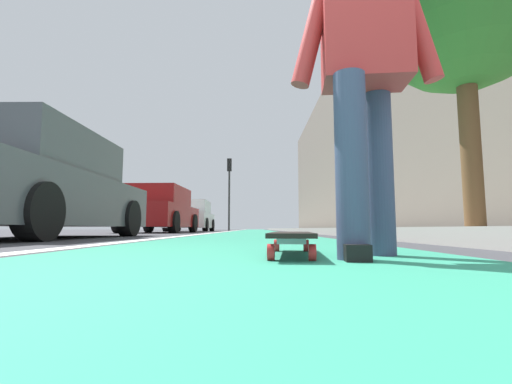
# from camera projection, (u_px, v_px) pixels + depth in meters

# --- Properties ---
(ground_plane) EXTENTS (80.00, 80.00, 0.00)m
(ground_plane) POSITION_uv_depth(u_px,v_px,m) (254.00, 233.00, 10.36)
(ground_plane) COLOR #38383D
(bike_lane_paint) EXTENTS (56.00, 2.16, 0.00)m
(bike_lane_paint) POSITION_uv_depth(u_px,v_px,m) (255.00, 230.00, 24.28)
(bike_lane_paint) COLOR #288466
(bike_lane_paint) RESTS_ON ground
(lane_stripe_white) EXTENTS (52.00, 0.16, 0.01)m
(lane_stripe_white) POSITION_uv_depth(u_px,v_px,m) (233.00, 231.00, 20.30)
(lane_stripe_white) COLOR silver
(lane_stripe_white) RESTS_ON ground
(sidewalk_curb) EXTENTS (52.00, 3.20, 0.15)m
(sidewalk_curb) POSITION_uv_depth(u_px,v_px,m) (315.00, 230.00, 18.32)
(sidewalk_curb) COLOR #9E9B93
(sidewalk_curb) RESTS_ON ground
(building_facade) EXTENTS (40.00, 1.20, 10.74)m
(building_facade) POSITION_uv_depth(u_px,v_px,m) (345.00, 147.00, 22.85)
(building_facade) COLOR #686055
(building_facade) RESTS_ON ground
(skateboard) EXTENTS (0.86, 0.28, 0.11)m
(skateboard) POSITION_uv_depth(u_px,v_px,m) (291.00, 237.00, 1.76)
(skateboard) COLOR red
(skateboard) RESTS_ON ground
(skater_person) EXTENTS (0.45, 0.72, 1.64)m
(skater_person) POSITION_uv_depth(u_px,v_px,m) (364.00, 61.00, 1.70)
(skater_person) COLOR #384260
(skater_person) RESTS_ON ground
(parked_car_near) EXTENTS (4.06, 2.03, 1.47)m
(parked_car_near) POSITION_uv_depth(u_px,v_px,m) (32.00, 187.00, 4.88)
(parked_car_near) COLOR #4C5156
(parked_car_near) RESTS_ON ground
(parked_car_mid) EXTENTS (4.20, 2.00, 1.49)m
(parked_car_mid) POSITION_uv_depth(u_px,v_px,m) (160.00, 211.00, 11.66)
(parked_car_mid) COLOR maroon
(parked_car_mid) RESTS_ON ground
(parked_car_far) EXTENTS (4.14, 2.02, 1.47)m
(parked_car_far) POSITION_uv_depth(u_px,v_px,m) (191.00, 217.00, 17.16)
(parked_car_far) COLOR silver
(parked_car_far) RESTS_ON ground
(traffic_light) EXTENTS (0.33, 0.28, 4.59)m
(traffic_light) POSITION_uv_depth(u_px,v_px,m) (229.00, 181.00, 22.49)
(traffic_light) COLOR #2D2D2D
(traffic_light) RESTS_ON ground
(street_tree_near) EXTENTS (2.37, 2.37, 4.27)m
(street_tree_near) POSITION_uv_depth(u_px,v_px,m) (461.00, 1.00, 4.57)
(street_tree_near) COLOR brown
(street_tree_near) RESTS_ON ground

